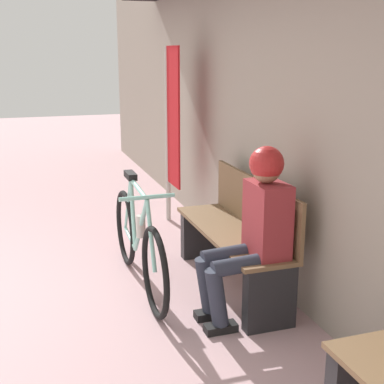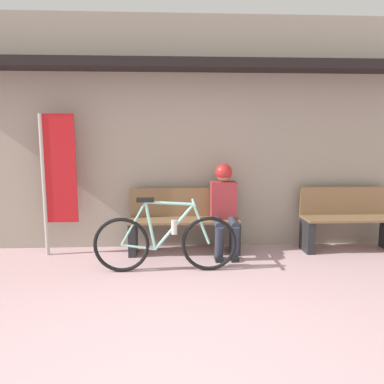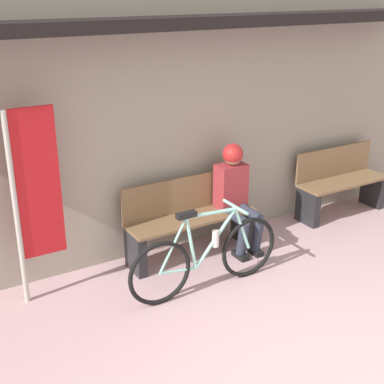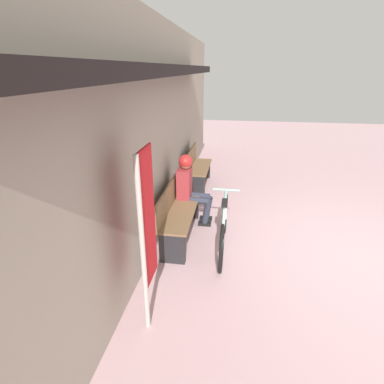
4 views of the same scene
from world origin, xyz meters
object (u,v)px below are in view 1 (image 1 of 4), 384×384
object	(u,v)px
bicycle	(138,243)
park_bench_near	(237,238)
person_seated	(255,222)
banner_pole	(172,123)

from	to	relation	value
bicycle	park_bench_near	bearing A→B (deg)	71.68
park_bench_near	bicycle	size ratio (longest dim) A/B	0.88
bicycle	person_seated	bearing A→B (deg)	39.02
park_bench_near	banner_pole	xyz separation A→B (m)	(-1.68, -0.03, 0.69)
person_seated	banner_pole	distance (m)	2.24
bicycle	person_seated	distance (m)	1.05
park_bench_near	person_seated	world-z (taller)	person_seated
park_bench_near	bicycle	xyz separation A→B (m)	(-0.24, -0.73, -0.04)
bicycle	banner_pole	xyz separation A→B (m)	(-1.44, 0.70, 0.73)
park_bench_near	person_seated	xyz separation A→B (m)	(0.53, -0.10, 0.30)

